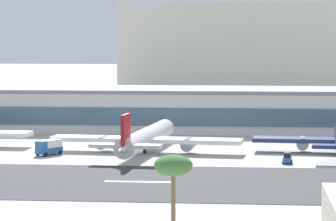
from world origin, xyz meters
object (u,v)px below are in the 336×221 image
object	(u,v)px
terminal_building	(166,109)
airliner_red_tail_gate_1	(145,139)
palm_tree_1	(173,168)
distant_hotel_block	(244,50)
service_baggage_tug_1	(287,158)
service_box_truck_0	(49,147)

from	to	relation	value
terminal_building	airliner_red_tail_gate_1	size ratio (longest dim) A/B	4.43
terminal_building	palm_tree_1	distance (m)	141.76
distant_hotel_block	terminal_building	bearing A→B (deg)	-97.69
terminal_building	distant_hotel_block	distance (m)	147.63
airliner_red_tail_gate_1	service_baggage_tug_1	world-z (taller)	airliner_red_tail_gate_1
terminal_building	service_box_truck_0	bearing A→B (deg)	-109.17
terminal_building	service_box_truck_0	size ratio (longest dim) A/B	33.35
distant_hotel_block	palm_tree_1	size ratio (longest dim) A/B	9.06
distant_hotel_block	airliner_red_tail_gate_1	size ratio (longest dim) A/B	2.20
airliner_red_tail_gate_1	service_box_truck_0	distance (m)	20.63
terminal_building	service_baggage_tug_1	size ratio (longest dim) A/B	63.16
airliner_red_tail_gate_1	service_box_truck_0	world-z (taller)	airliner_red_tail_gate_1
terminal_building	palm_tree_1	bearing A→B (deg)	-84.16
service_baggage_tug_1	palm_tree_1	distance (m)	78.84
service_box_truck_0	palm_tree_1	xyz separation A→B (m)	(34.00, -84.60, 8.29)
service_box_truck_0	service_baggage_tug_1	world-z (taller)	service_box_truck_0
service_box_truck_0	service_baggage_tug_1	distance (m)	50.62
airliner_red_tail_gate_1	service_baggage_tug_1	distance (m)	32.84
terminal_building	palm_tree_1	world-z (taller)	palm_tree_1
terminal_building	service_baggage_tug_1	world-z (taller)	terminal_building
terminal_building	service_baggage_tug_1	distance (m)	71.26
airliner_red_tail_gate_1	palm_tree_1	bearing A→B (deg)	-165.45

